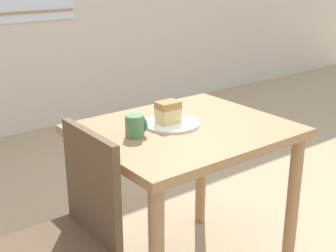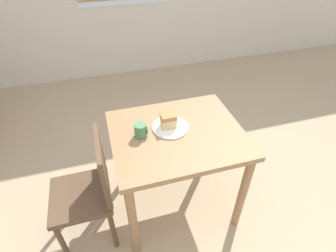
{
  "view_description": "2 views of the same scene",
  "coord_description": "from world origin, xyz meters",
  "px_view_note": "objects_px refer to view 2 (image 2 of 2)",
  "views": [
    {
      "loc": [
        -1.39,
        -1.0,
        1.48
      ],
      "look_at": [
        -0.21,
        0.53,
        0.8
      ],
      "focal_mm": 50.0,
      "sensor_mm": 36.0,
      "label": 1
    },
    {
      "loc": [
        -0.57,
        -0.77,
        1.93
      ],
      "look_at": [
        -0.18,
        0.57,
        0.8
      ],
      "focal_mm": 28.0,
      "sensor_mm": 36.0,
      "label": 2
    }
  ],
  "objects_px": {
    "dining_table_near": "(177,146)",
    "chair_near_window": "(89,189)",
    "plate": "(170,127)",
    "cake_slice": "(168,121)",
    "coffee_mug": "(141,130)"
  },
  "relations": [
    {
      "from": "coffee_mug",
      "to": "dining_table_near",
      "type": "bearing_deg",
      "value": -8.05
    },
    {
      "from": "chair_near_window",
      "to": "coffee_mug",
      "type": "height_order",
      "value": "chair_near_window"
    },
    {
      "from": "plate",
      "to": "coffee_mug",
      "type": "relative_size",
      "value": 2.67
    },
    {
      "from": "dining_table_near",
      "to": "chair_near_window",
      "type": "bearing_deg",
      "value": -172.43
    },
    {
      "from": "chair_near_window",
      "to": "dining_table_near",
      "type": "bearing_deg",
      "value": 97.57
    },
    {
      "from": "cake_slice",
      "to": "coffee_mug",
      "type": "distance_m",
      "value": 0.2
    },
    {
      "from": "dining_table_near",
      "to": "chair_near_window",
      "type": "relative_size",
      "value": 1.0
    },
    {
      "from": "dining_table_near",
      "to": "cake_slice",
      "type": "relative_size",
      "value": 8.78
    },
    {
      "from": "plate",
      "to": "cake_slice",
      "type": "height_order",
      "value": "cake_slice"
    },
    {
      "from": "dining_table_near",
      "to": "cake_slice",
      "type": "xyz_separation_m",
      "value": [
        -0.04,
        0.06,
        0.19
      ]
    },
    {
      "from": "cake_slice",
      "to": "coffee_mug",
      "type": "relative_size",
      "value": 1.07
    },
    {
      "from": "chair_near_window",
      "to": "plate",
      "type": "height_order",
      "value": "chair_near_window"
    },
    {
      "from": "dining_table_near",
      "to": "chair_near_window",
      "type": "xyz_separation_m",
      "value": [
        -0.64,
        -0.09,
        -0.15
      ]
    },
    {
      "from": "plate",
      "to": "cake_slice",
      "type": "xyz_separation_m",
      "value": [
        -0.01,
        0.01,
        0.06
      ]
    },
    {
      "from": "chair_near_window",
      "to": "plate",
      "type": "distance_m",
      "value": 0.69
    }
  ]
}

